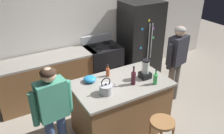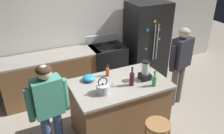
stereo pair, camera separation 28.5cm
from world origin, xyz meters
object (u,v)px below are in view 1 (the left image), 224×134
Objects in this scene: person_by_island_left at (53,108)px; bar_stool at (162,129)px; stove_range at (103,65)px; tea_kettle at (106,89)px; kitchen_island at (121,107)px; bottle_wine at (133,78)px; blender_appliance at (145,70)px; mixing_bowl at (90,79)px; bottle_cooking_sauce at (108,72)px; person_by_sink_right at (177,58)px; bottle_soda at (155,79)px; refrigerator at (140,40)px.

bar_stool is (1.35, -0.73, -0.41)m from person_by_island_left.
stove_range is 1.94m from tea_kettle.
person_by_island_left reaches higher than bar_stool.
kitchen_island is 1.59m from stove_range.
bottle_wine is (1.30, -0.04, 0.13)m from person_by_island_left.
bottle_wine is at bearing -43.46° from kitchen_island.
blender_appliance is 0.92m from mixing_bowl.
bottle_cooking_sauce is (-0.08, 0.30, 0.56)m from kitchen_island.
tea_kettle is at bearing -168.25° from person_by_sink_right.
person_by_sink_right is at bearing -1.91° from mixing_bowl.
person_by_sink_right reaches higher than mixing_bowl.
blender_appliance reaches higher than bar_stool.
person_by_island_left is at bearing -178.78° from blender_appliance.
mixing_bowl is (-0.34, -0.02, -0.03)m from bottle_cooking_sauce.
bottle_cooking_sauce is at bearing 131.42° from bottle_soda.
blender_appliance is at bearing -22.25° from mixing_bowl.
bottle_cooking_sauce is (-0.51, 0.37, -0.06)m from blender_appliance.
person_by_island_left is (-1.62, -1.62, 0.46)m from stove_range.
bottle_soda is at bearing -28.39° from bottle_wine.
person_by_sink_right is at bearing -92.43° from refrigerator.
blender_appliance is at bearing 72.76° from bar_stool.
refrigerator is (1.47, 1.50, 0.44)m from kitchen_island.
bottle_soda is at bearing -90.28° from stove_range.
blender_appliance is at bearing -8.47° from kitchen_island.
person_by_island_left is at bearing -148.74° from refrigerator.
bar_stool is (0.19, -0.83, 0.06)m from kitchen_island.
blender_appliance is at bearing 6.02° from tea_kettle.
bottle_wine is (-1.33, -1.63, 0.15)m from refrigerator.
tea_kettle reaches higher than kitchen_island.
mixing_bowl is (-0.88, -1.24, 0.52)m from stove_range.
bottle_cooking_sauce is at bearing 58.10° from tea_kettle.
stove_range is (-1.01, 0.02, -0.43)m from refrigerator.
kitchen_island is 1.26m from person_by_island_left.
blender_appliance is at bearing 1.22° from person_by_island_left.
bottle_cooking_sauce is (-0.54, -1.22, 0.55)m from stove_range.
tea_kettle reaches higher than bar_stool.
blender_appliance is at bearing -35.72° from bottle_cooking_sauce.
bottle_soda is at bearing -33.74° from kitchen_island.
bar_stool is at bearing -28.55° from person_by_island_left.
bottle_cooking_sauce is (1.08, 0.40, 0.09)m from person_by_island_left.
bar_stool is at bearing -77.26° from kitchen_island.
bottle_wine is 0.71m from mixing_bowl.
bar_stool is at bearing -86.13° from bottle_wine.
bottle_cooking_sauce is at bearing 176.99° from person_by_sink_right.
kitchen_island is 0.79m from bottle_soda.
tea_kettle is (-0.79, -0.08, -0.06)m from blender_appliance.
refrigerator is at bearing 60.44° from bottle_soda.
bar_stool is 0.79m from bottle_soda.
bottle_soda is (-0.97, -0.52, 0.07)m from person_by_sink_right.
bottle_soda is (0.45, -0.30, 0.57)m from kitchen_island.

